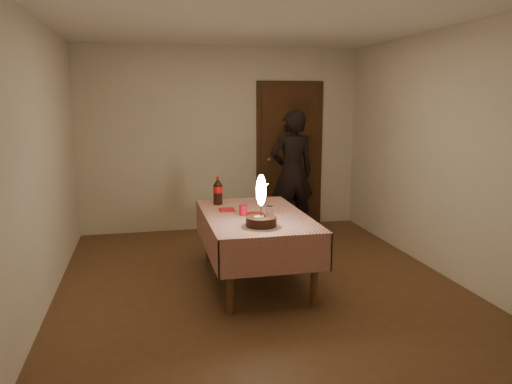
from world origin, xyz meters
TOP-DOWN VIEW (x-y plane):
  - ground at (0.00, 0.00)m, footprint 4.00×4.50m
  - room_shell at (0.03, 0.08)m, footprint 4.04×4.54m
  - dining_table at (-0.02, 0.02)m, footprint 1.02×1.72m
  - birthday_cake at (-0.07, -0.48)m, footprint 0.36×0.36m
  - red_plate at (-0.03, 0.01)m, footprint 0.22×0.22m
  - red_cup at (-0.14, 0.01)m, footprint 0.08×0.08m
  - clear_cup at (0.12, -0.03)m, footprint 0.07×0.07m
  - napkin_stack at (-0.27, 0.25)m, footprint 0.15×0.15m
  - cola_bottle at (-0.31, 0.59)m, footprint 0.10×0.10m
  - amber_bottle_right at (0.19, 0.57)m, footprint 0.06×0.06m
  - photographer at (0.89, 1.74)m, footprint 0.66×0.48m

SIDE VIEW (x-z plane):
  - ground at x=0.00m, z-range -0.01..0.01m
  - dining_table at x=-0.02m, z-range 0.26..0.97m
  - red_plate at x=-0.03m, z-range 0.71..0.72m
  - napkin_stack at x=-0.27m, z-range 0.71..0.73m
  - clear_cup at x=0.12m, z-range 0.71..0.80m
  - red_cup at x=-0.14m, z-range 0.71..0.81m
  - birthday_cake at x=-0.07m, z-range 0.58..1.07m
  - amber_bottle_right at x=0.19m, z-range 0.70..0.96m
  - cola_bottle at x=-0.31m, z-range 0.70..1.02m
  - photographer at x=0.89m, z-range 0.00..1.72m
  - room_shell at x=0.03m, z-range 0.34..2.96m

